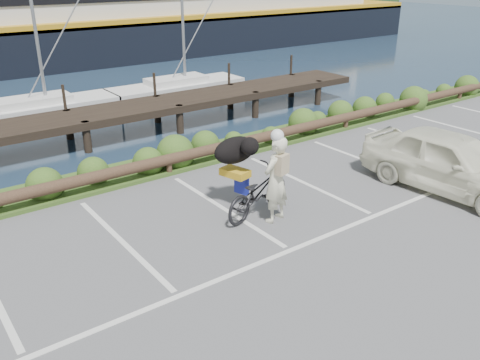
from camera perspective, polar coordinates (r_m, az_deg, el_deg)
name	(u,v)px	position (r m, az deg, el deg)	size (l,w,h in m)	color
ground	(278,243)	(10.69, 4.24, -7.02)	(72.00, 72.00, 0.00)	#535355
vegetation_strip	(158,166)	(14.68, -9.24, 1.60)	(34.00, 1.60, 0.10)	#3D5B21
log_rail	(170,175)	(14.12, -7.90, 0.58)	(32.00, 0.30, 0.60)	#443021
bicycle	(258,192)	(11.60, 2.02, -1.37)	(0.73, 2.10, 1.10)	black
cyclist	(276,180)	(11.16, 4.06, 0.04)	(0.72, 0.47, 1.98)	beige
dog	(235,150)	(11.66, -0.57, 3.37)	(1.09, 0.53, 0.63)	black
parked_car	(450,162)	(13.82, 22.54, 1.90)	(1.82, 4.52, 1.54)	#EBE9CE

